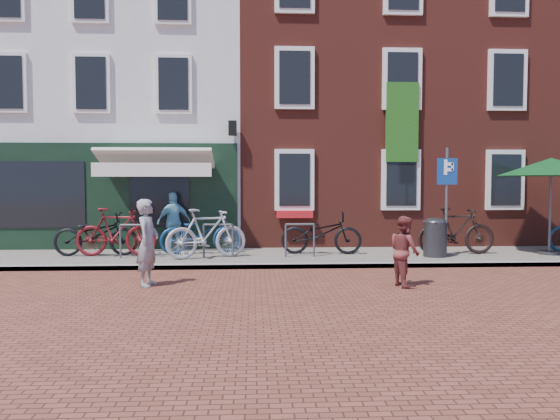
{
  "coord_description": "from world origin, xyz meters",
  "views": [
    {
      "loc": [
        -0.64,
        -11.46,
        1.92
      ],
      "look_at": [
        -0.01,
        0.73,
        1.28
      ],
      "focal_mm": 33.34,
      "sensor_mm": 36.0,
      "label": 1
    }
  ],
  "objects": [
    {
      "name": "ground",
      "position": [
        0.0,
        0.0,
        0.0
      ],
      "size": [
        80.0,
        80.0,
        0.0
      ],
      "primitive_type": "plane",
      "color": "brown"
    },
    {
      "name": "sidewalk",
      "position": [
        1.0,
        1.5,
        0.05
      ],
      "size": [
        24.0,
        3.0,
        0.1
      ],
      "primitive_type": "cube",
      "color": "slate",
      "rests_on": "ground"
    },
    {
      "name": "building_stucco",
      "position": [
        -5.0,
        7.0,
        4.5
      ],
      "size": [
        8.0,
        8.0,
        9.0
      ],
      "primitive_type": "cube",
      "color": "silver",
      "rests_on": "ground"
    },
    {
      "name": "building_brick_mid",
      "position": [
        2.0,
        7.0,
        5.0
      ],
      "size": [
        6.0,
        8.0,
        10.0
      ],
      "primitive_type": "cube",
      "color": "maroon",
      "rests_on": "ground"
    },
    {
      "name": "building_brick_right",
      "position": [
        8.0,
        7.0,
        5.0
      ],
      "size": [
        6.0,
        8.0,
        10.0
      ],
      "primitive_type": "cube",
      "color": "maroon",
      "rests_on": "ground"
    },
    {
      "name": "litter_bin",
      "position": [
        3.83,
        1.05,
        0.63
      ],
      "size": [
        0.56,
        0.56,
        1.03
      ],
      "color": "#2F2F31",
      "rests_on": "sidewalk"
    },
    {
      "name": "parking_sign",
      "position": [
        4.15,
        1.19,
        1.82
      ],
      "size": [
        0.5,
        0.07,
        2.68
      ],
      "color": "#4C4C4F",
      "rests_on": "sidewalk"
    },
    {
      "name": "parasol",
      "position": [
        6.87,
        1.3,
        2.41
      ],
      "size": [
        2.76,
        2.76,
        2.55
      ],
      "color": "#4C4C4F",
      "rests_on": "sidewalk"
    },
    {
      "name": "woman",
      "position": [
        -2.6,
        -1.75,
        0.81
      ],
      "size": [
        0.47,
        0.64,
        1.62
      ],
      "primitive_type": "imported",
      "rotation": [
        0.0,
        0.0,
        1.42
      ],
      "color": "gray",
      "rests_on": "ground"
    },
    {
      "name": "boy",
      "position": [
        2.16,
        -2.01,
        0.65
      ],
      "size": [
        0.61,
        0.72,
        1.31
      ],
      "primitive_type": "imported",
      "rotation": [
        0.0,
        0.0,
        1.77
      ],
      "color": "brown",
      "rests_on": "ground"
    },
    {
      "name": "cafe_person",
      "position": [
        -2.76,
        2.45,
        0.89
      ],
      "size": [
        0.99,
        0.8,
        1.57
      ],
      "primitive_type": "imported",
      "rotation": [
        0.0,
        0.0,
        3.67
      ],
      "color": "#7DC9DF",
      "rests_on": "sidewalk"
    },
    {
      "name": "bicycle_0",
      "position": [
        -4.56,
        1.62,
        0.64
      ],
      "size": [
        2.08,
        0.8,
        1.08
      ],
      "primitive_type": "imported",
      "rotation": [
        0.0,
        0.0,
        1.61
      ],
      "color": "black",
      "rests_on": "sidewalk"
    },
    {
      "name": "bicycle_1",
      "position": [
        -4.04,
        1.52,
        0.7
      ],
      "size": [
        2.0,
        0.58,
        1.2
      ],
      "primitive_type": "imported",
      "rotation": [
        0.0,
        0.0,
        1.56
      ],
      "color": "#5E1116",
      "rests_on": "sidewalk"
    },
    {
      "name": "bicycle_2",
      "position": [
        -2.01,
        1.9,
        0.64
      ],
      "size": [
        2.17,
        1.25,
        1.08
      ],
      "primitive_type": "imported",
      "rotation": [
        0.0,
        0.0,
        1.85
      ],
      "color": "navy",
      "rests_on": "sidewalk"
    },
    {
      "name": "bicycle_3",
      "position": [
        -1.77,
        1.06,
        0.7
      ],
      "size": [
        2.06,
        1.23,
        1.2
      ],
      "primitive_type": "imported",
      "rotation": [
        0.0,
        0.0,
        1.93
      ],
      "color": "#A5A6A8",
      "rests_on": "sidewalk"
    },
    {
      "name": "bicycle_4",
      "position": [
        1.09,
        1.67,
        0.64
      ],
      "size": [
        2.12,
        0.93,
        1.08
      ],
      "primitive_type": "imported",
      "rotation": [
        0.0,
        0.0,
        1.46
      ],
      "color": "black",
      "rests_on": "sidewalk"
    },
    {
      "name": "bicycle_5",
      "position": [
        4.51,
        1.42,
        0.7
      ],
      "size": [
        2.01,
        0.62,
        1.2
      ],
      "primitive_type": "imported",
      "rotation": [
        0.0,
        0.0,
        1.6
      ],
      "color": "black",
      "rests_on": "sidewalk"
    }
  ]
}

